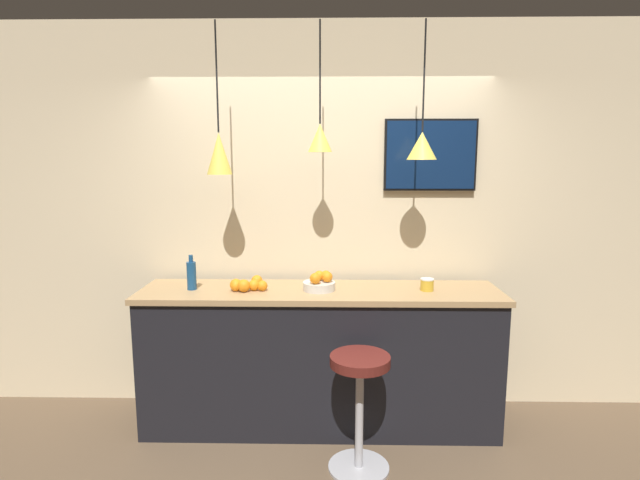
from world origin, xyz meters
name	(u,v)px	position (x,y,z in m)	size (l,w,h in m)	color
ground_plane	(318,470)	(0.00, 0.00, 0.00)	(14.00, 14.00, 0.00)	brown
back_wall	(321,220)	(0.00, 0.95, 1.45)	(8.00, 0.06, 2.90)	beige
service_counter	(320,358)	(0.00, 0.55, 0.51)	(2.51, 0.58, 1.01)	black
bar_stool	(360,391)	(0.25, 0.02, 0.51)	(0.38, 0.38, 0.74)	#B7B7BC
fruit_bowl	(320,283)	(0.00, 0.54, 1.06)	(0.23, 0.23, 0.13)	beige
orange_pile	(247,285)	(-0.50, 0.52, 1.05)	(0.26, 0.24, 0.09)	orange
juice_bottle	(192,275)	(-0.89, 0.54, 1.11)	(0.06, 0.06, 0.24)	navy
spread_jar	(427,285)	(0.74, 0.54, 1.05)	(0.09, 0.09, 0.08)	gold
pendant_lamp_left	(219,153)	(-0.68, 0.57, 1.95)	(0.17, 0.17, 1.00)	black
pendant_lamp_middle	(320,137)	(0.00, 0.57, 2.06)	(0.16, 0.16, 0.85)	black
pendant_lamp_right	(422,145)	(0.68, 0.57, 2.00)	(0.20, 0.20, 0.90)	black
mounted_tv	(430,155)	(0.80, 0.90, 1.94)	(0.68, 0.04, 0.52)	black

